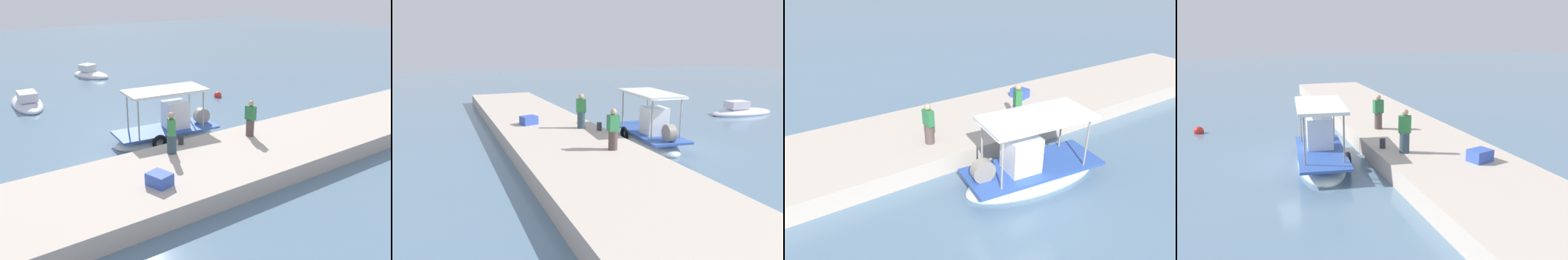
{
  "view_description": "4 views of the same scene",
  "coord_description": "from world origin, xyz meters",
  "views": [
    {
      "loc": [
        -11.02,
        -16.85,
        7.26
      ],
      "look_at": [
        -1.0,
        -2.6,
        1.14
      ],
      "focal_mm": 38.28,
      "sensor_mm": 36.0,
      "label": 1
    },
    {
      "loc": [
        13.01,
        -9.81,
        4.67
      ],
      "look_at": [
        -1.97,
        -3.38,
        0.79
      ],
      "focal_mm": 31.87,
      "sensor_mm": 36.0,
      "label": 2
    },
    {
      "loc": [
        6.01,
        7.6,
        7.53
      ],
      "look_at": [
        -0.83,
        -3.34,
        0.86
      ],
      "focal_mm": 32.61,
      "sensor_mm": 36.0,
      "label": 3
    },
    {
      "loc": [
        -17.45,
        2.68,
        5.6
      ],
      "look_at": [
        -0.87,
        -2.71,
        1.24
      ],
      "focal_mm": 38.9,
      "sensor_mm": 36.0,
      "label": 4
    }
  ],
  "objects": [
    {
      "name": "moored_boat_near",
      "position": [
        -5.14,
        9.97,
        0.18
      ],
      "size": [
        2.16,
        5.04,
        1.24
      ],
      "color": "white",
      "rests_on": "ground_plane"
    },
    {
      "name": "cargo_crate",
      "position": [
        -4.62,
        -5.62,
        0.95
      ],
      "size": [
        0.83,
        0.94,
        0.45
      ],
      "primitive_type": "cube",
      "rotation": [
        0.0,
        0.0,
        1.85
      ],
      "color": "#3959B9",
      "rests_on": "dock_quay"
    },
    {
      "name": "mooring_bollard",
      "position": [
        -1.9,
        -2.8,
        0.92
      ],
      "size": [
        0.24,
        0.24,
        0.4
      ],
      "primitive_type": "cylinder",
      "color": "#2D2D33",
      "rests_on": "dock_quay"
    },
    {
      "name": "marker_buoy",
      "position": [
        6.02,
        4.74,
        0.1
      ],
      "size": [
        0.52,
        0.52,
        0.52
      ],
      "color": "red",
      "rests_on": "ground_plane"
    },
    {
      "name": "fisherman_near_bollard",
      "position": [
        -2.74,
        -3.41,
        1.51
      ],
      "size": [
        0.51,
        0.56,
        1.74
      ],
      "color": "#334753",
      "rests_on": "dock_quay"
    },
    {
      "name": "fisherman_by_crate",
      "position": [
        1.27,
        -3.69,
        1.47
      ],
      "size": [
        0.42,
        0.5,
        1.65
      ],
      "color": "#544541",
      "rests_on": "dock_quay"
    },
    {
      "name": "main_fishing_boat",
      "position": [
        -1.11,
        -0.42,
        0.46
      ],
      "size": [
        5.38,
        2.46,
        2.92
      ],
      "color": "silver",
      "rests_on": "ground_plane"
    },
    {
      "name": "dock_quay",
      "position": [
        0.0,
        -4.82,
        0.36
      ],
      "size": [
        36.0,
        4.91,
        0.73
      ],
      "primitive_type": "cube",
      "color": "beige",
      "rests_on": "ground_plane"
    },
    {
      "name": "moored_boat_mid",
      "position": [
        1.45,
        15.97,
        0.18
      ],
      "size": [
        2.96,
        3.95,
        1.25
      ],
      "color": "white",
      "rests_on": "ground_plane"
    },
    {
      "name": "ground_plane",
      "position": [
        0.0,
        0.0,
        0.0
      ],
      "size": [
        120.0,
        120.0,
        0.0
      ],
      "primitive_type": "plane",
      "color": "slate"
    }
  ]
}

